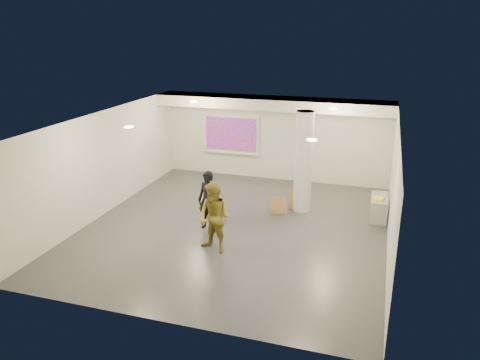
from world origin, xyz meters
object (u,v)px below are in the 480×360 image
(column, at_px, (303,162))
(woman, at_px, (208,201))
(credenza, at_px, (379,208))
(projection_screen, at_px, (231,135))
(man, at_px, (214,218))

(column, xyz_separation_m, woman, (-2.19, -2.08, -0.69))
(credenza, relative_size, woman, 0.67)
(column, height_order, projection_screen, column)
(column, distance_m, man, 3.68)
(woman, bearing_deg, credenza, 36.45)
(projection_screen, bearing_deg, man, -75.50)
(man, bearing_deg, column, 84.60)
(column, height_order, woman, column)
(projection_screen, height_order, man, projection_screen)
(projection_screen, distance_m, woman, 4.87)
(projection_screen, distance_m, credenza, 6.04)
(credenza, xyz_separation_m, man, (-3.79, -3.33, 0.56))
(projection_screen, bearing_deg, column, -40.56)
(credenza, bearing_deg, column, -179.91)
(man, bearing_deg, woman, 137.60)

